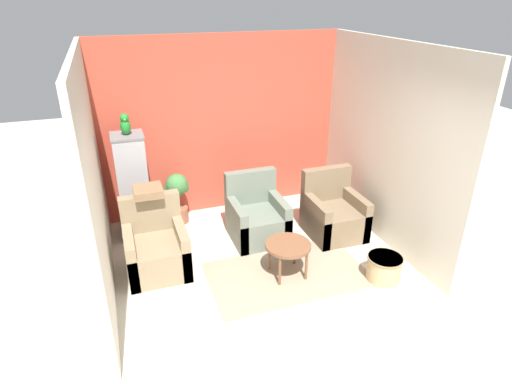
# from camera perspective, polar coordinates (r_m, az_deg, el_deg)

# --- Properties ---
(ground_plane) EXTENTS (20.00, 20.00, 0.00)m
(ground_plane) POSITION_cam_1_polar(r_m,az_deg,el_deg) (4.80, 6.56, -18.44)
(ground_plane) COLOR beige
(ground_plane) RESTS_ON ground
(wall_back_accent) EXTENTS (3.86, 0.06, 2.76)m
(wall_back_accent) POSITION_cam_1_polar(r_m,az_deg,el_deg) (6.79, -4.53, 8.75)
(wall_back_accent) COLOR #C64C38
(wall_back_accent) RESTS_ON ground_plane
(wall_left) EXTENTS (0.06, 3.19, 2.76)m
(wall_left) POSITION_cam_1_polar(r_m,az_deg,el_deg) (5.07, -20.77, 1.23)
(wall_left) COLOR beige
(wall_left) RESTS_ON ground_plane
(wall_right) EXTENTS (0.06, 3.19, 2.76)m
(wall_right) POSITION_cam_1_polar(r_m,az_deg,el_deg) (6.16, 17.05, 5.97)
(wall_right) COLOR beige
(wall_right) RESTS_ON ground_plane
(area_rug) EXTENTS (2.00, 1.18, 0.01)m
(area_rug) POSITION_cam_1_polar(r_m,az_deg,el_deg) (5.61, 4.16, -10.82)
(area_rug) COLOR gray
(area_rug) RESTS_ON ground_plane
(coffee_table) EXTENTS (0.57, 0.57, 0.46)m
(coffee_table) POSITION_cam_1_polar(r_m,az_deg,el_deg) (5.39, 4.30, -7.40)
(coffee_table) COLOR brown
(coffee_table) RESTS_ON ground_plane
(armchair_left) EXTENTS (0.76, 0.80, 0.95)m
(armchair_left) POSITION_cam_1_polar(r_m,az_deg,el_deg) (5.67, -13.15, -7.43)
(armchair_left) COLOR #8E7A5B
(armchair_left) RESTS_ON ground_plane
(armchair_right) EXTENTS (0.76, 0.80, 0.95)m
(armchair_right) POSITION_cam_1_polar(r_m,az_deg,el_deg) (6.42, 10.26, -3.06)
(armchair_right) COLOR #7A664C
(armchair_right) RESTS_ON ground_plane
(armchair_middle) EXTENTS (0.76, 0.80, 0.95)m
(armchair_middle) POSITION_cam_1_polar(r_m,az_deg,el_deg) (6.22, 0.09, -3.60)
(armchair_middle) COLOR slate
(armchair_middle) RESTS_ON ground_plane
(birdcage) EXTENTS (0.52, 0.52, 1.53)m
(birdcage) POSITION_cam_1_polar(r_m,az_deg,el_deg) (6.39, -16.01, 0.64)
(birdcage) COLOR slate
(birdcage) RESTS_ON ground_plane
(parrot) EXTENTS (0.14, 0.25, 0.30)m
(parrot) POSITION_cam_1_polar(r_m,az_deg,el_deg) (6.08, -17.05, 8.58)
(parrot) COLOR #1E842D
(parrot) RESTS_ON birdcage
(potted_plant) EXTENTS (0.38, 0.34, 0.81)m
(potted_plant) POSITION_cam_1_polar(r_m,az_deg,el_deg) (6.65, -10.45, -0.18)
(potted_plant) COLOR brown
(potted_plant) RESTS_ON ground_plane
(wicker_basket) EXTENTS (0.44, 0.44, 0.33)m
(wicker_basket) POSITION_cam_1_polar(r_m,az_deg,el_deg) (5.65, 16.70, -9.59)
(wicker_basket) COLOR tan
(wicker_basket) RESTS_ON ground_plane
(throw_pillow) EXTENTS (0.36, 0.36, 0.10)m
(throw_pillow) POSITION_cam_1_polar(r_m,az_deg,el_deg) (5.60, -14.21, 0.11)
(throw_pillow) COLOR #846647
(throw_pillow) RESTS_ON armchair_left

